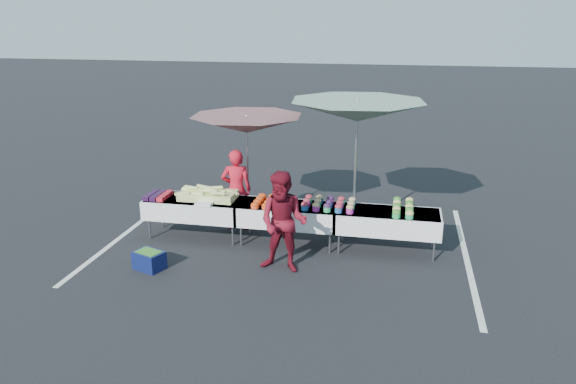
% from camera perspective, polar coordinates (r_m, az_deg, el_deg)
% --- Properties ---
extents(ground, '(80.00, 80.00, 0.00)m').
position_cam_1_polar(ground, '(10.51, 0.00, -5.20)').
color(ground, black).
extents(stripe_left, '(0.10, 5.00, 0.00)m').
position_cam_1_polar(stripe_left, '(11.54, -15.80, -3.76)').
color(stripe_left, silver).
rests_on(stripe_left, ground).
extents(stripe_right, '(0.10, 5.00, 0.00)m').
position_cam_1_polar(stripe_right, '(10.40, 17.65, -6.33)').
color(stripe_right, silver).
rests_on(stripe_right, ground).
extents(table_left, '(1.86, 0.81, 0.75)m').
position_cam_1_polar(table_left, '(10.79, -9.41, -1.53)').
color(table_left, white).
rests_on(table_left, ground).
extents(table_center, '(1.86, 0.81, 0.75)m').
position_cam_1_polar(table_center, '(10.30, 0.00, -2.21)').
color(table_center, white).
rests_on(table_center, ground).
extents(table_right, '(1.86, 0.81, 0.75)m').
position_cam_1_polar(table_right, '(10.11, 10.05, -2.87)').
color(table_right, white).
rests_on(table_right, ground).
extents(berry_punnets, '(0.40, 0.54, 0.08)m').
position_cam_1_polar(berry_punnets, '(10.94, -13.06, -0.34)').
color(berry_punnets, black).
rests_on(berry_punnets, table_left).
extents(corn_pile, '(1.16, 0.57, 0.26)m').
position_cam_1_polar(corn_pile, '(10.66, -8.21, -0.25)').
color(corn_pile, '#AFC866').
rests_on(corn_pile, table_left).
extents(plastic_bags, '(0.30, 0.25, 0.05)m').
position_cam_1_polar(plastic_bags, '(10.36, -8.50, -1.17)').
color(plastic_bags, white).
rests_on(plastic_bags, table_left).
extents(carrot_bowls, '(0.55, 0.69, 0.11)m').
position_cam_1_polar(carrot_bowls, '(10.29, -1.92, -0.96)').
color(carrot_bowls, '#F34B1B').
rests_on(carrot_bowls, table_center).
extents(potato_cups, '(0.94, 0.58, 0.16)m').
position_cam_1_polar(potato_cups, '(10.10, 4.17, -1.17)').
color(potato_cups, '#21579A').
rests_on(potato_cups, table_right).
extents(bean_baskets, '(0.36, 0.86, 0.15)m').
position_cam_1_polar(bean_baskets, '(10.11, 11.61, -1.54)').
color(bean_baskets, '#279F57').
rests_on(bean_baskets, table_right).
extents(vendor, '(0.65, 0.50, 1.61)m').
position_cam_1_polar(vendor, '(11.00, -5.27, 0.24)').
color(vendor, red).
rests_on(vendor, ground).
extents(customer, '(0.89, 0.73, 1.69)m').
position_cam_1_polar(customer, '(9.13, -0.46, -3.10)').
color(customer, maroon).
rests_on(customer, ground).
extents(umbrella_left, '(2.74, 2.74, 2.25)m').
position_cam_1_polar(umbrella_left, '(10.89, -4.20, 6.79)').
color(umbrella_left, black).
rests_on(umbrella_left, ground).
extents(umbrella_right, '(3.15, 3.15, 2.61)m').
position_cam_1_polar(umbrella_right, '(10.46, 7.06, 8.05)').
color(umbrella_right, black).
rests_on(umbrella_right, ground).
extents(storage_bin, '(0.57, 0.49, 0.31)m').
position_cam_1_polar(storage_bin, '(9.71, -13.92, -6.70)').
color(storage_bin, '#0E1646').
rests_on(storage_bin, ground).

